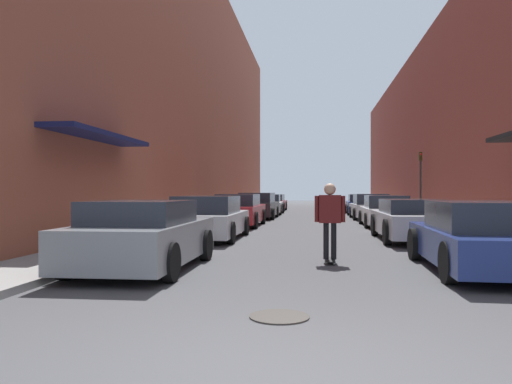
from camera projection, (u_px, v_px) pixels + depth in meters
The scene contains 19 objects.
ground at pixel (313, 222), 23.47m from camera, with size 109.30×109.30×0.00m, color #424244.
curb_strip_left at pixel (228, 215), 29.00m from camera, with size 1.80×49.68×0.12m.
curb_strip_right at pixel (402, 216), 27.81m from camera, with size 1.80×49.68×0.12m.
building_row_left at pixel (179, 91), 29.33m from camera, with size 4.90×49.68×14.68m.
building_row_right at pixel (456, 130), 27.45m from camera, with size 4.90×49.68×9.73m.
parked_car_left_0 at pixel (144, 236), 9.33m from camera, with size 1.96×4.18×1.29m.
parked_car_left_1 at pixel (209, 218), 15.23m from camera, with size 2.04×4.63×1.32m.
parked_car_left_2 at pixel (239, 211), 20.91m from camera, with size 1.88×4.74×1.34m.
parked_car_left_3 at pixel (258, 206), 26.84m from camera, with size 2.03×4.62×1.38m.
parked_car_left_4 at pixel (267, 205), 31.87m from camera, with size 2.07×4.15×1.26m.
parked_car_left_5 at pixel (273, 203), 37.44m from camera, with size 1.94×4.48×1.23m.
parked_car_right_0 at pixel (478, 238), 9.05m from camera, with size 1.87×4.51×1.28m.
parked_car_right_1 at pixel (410, 220), 14.76m from camera, with size 1.88×4.77×1.23m.
parked_car_right_2 at pixel (385, 212), 20.78m from camera, with size 1.94×4.24×1.29m.
parked_car_right_3 at pixel (370, 207), 26.22m from camera, with size 1.97×4.37×1.32m.
parked_car_right_4 at pixel (362, 205), 31.49m from camera, with size 2.04×4.38×1.27m.
skateboarder at pixel (330, 214), 10.16m from camera, with size 0.62×0.78×1.62m.
manhole_cover at pixel (279, 317), 5.77m from camera, with size 0.70×0.70×0.02m.
traffic_light at pixel (420, 177), 25.84m from camera, with size 0.16×0.22×3.38m.
Camera 1 is at (0.17, -3.75, 1.46)m, focal length 35.00 mm.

